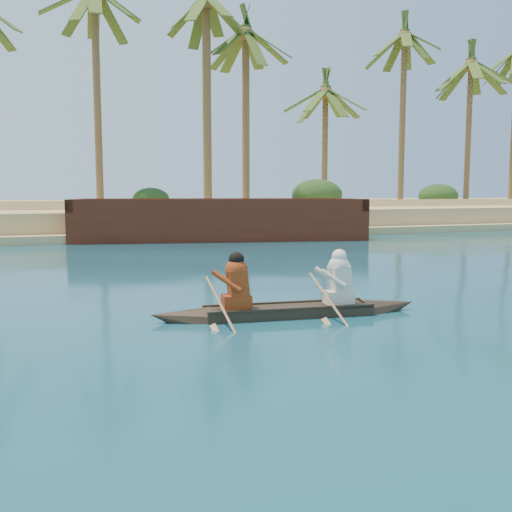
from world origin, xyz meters
name	(u,v)px	position (x,y,z in m)	size (l,w,h in m)	color
sandy_embankment	(152,212)	(0.00, 46.89, 0.53)	(150.00, 51.00, 1.50)	tan
palm_grove	(184,107)	(0.00, 35.00, 8.00)	(110.00, 14.00, 16.00)	#3D5D21
shrub_cluster	(199,209)	(0.00, 31.50, 1.20)	(100.00, 6.00, 2.40)	#1D3A15
canoe	(289,302)	(-5.77, 5.47, 0.26)	(4.98, 1.31, 1.36)	#2F271A
barge_mid	(219,222)	(-1.57, 22.58, 0.79)	(14.19, 7.37, 2.25)	#5B2113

